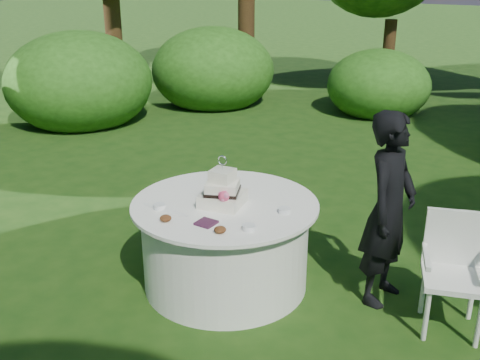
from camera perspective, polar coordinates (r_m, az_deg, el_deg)
name	(u,v)px	position (r m, az deg, el deg)	size (l,w,h in m)	color
ground	(226,283)	(5.01, -1.46, -10.40)	(80.00, 80.00, 0.00)	#183A0F
napkins	(206,223)	(4.28, -3.46, -4.37)	(0.14, 0.14, 0.02)	#401B34
feather_plume	(165,210)	(4.55, -7.65, -2.99)	(0.48, 0.07, 0.01)	white
guest	(389,210)	(4.60, 14.89, -2.92)	(0.58, 0.38, 1.60)	black
table	(225,243)	(4.82, -1.50, -6.45)	(1.56, 1.56, 0.77)	silver
cake	(223,192)	(4.57, -1.78, -1.22)	(0.40, 0.40, 0.43)	white
chair	(454,264)	(4.54, 20.92, -7.94)	(0.58, 0.58, 0.90)	white
votives	(230,214)	(4.39, -1.03, -3.52)	(0.98, 0.59, 0.04)	white
petal_cups	(192,224)	(4.24, -4.87, -4.45)	(0.55, 0.16, 0.05)	#562D16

